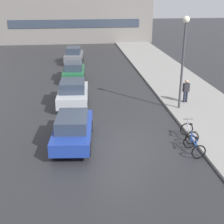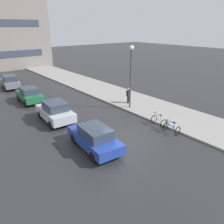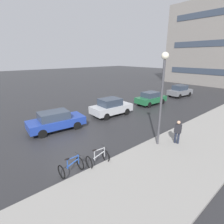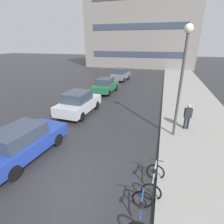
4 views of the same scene
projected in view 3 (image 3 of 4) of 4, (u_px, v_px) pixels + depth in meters
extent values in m
plane|color=#28282B|center=(67.00, 142.00, 11.79)|extent=(140.00, 140.00, 0.00)
cube|color=gray|center=(220.00, 129.00, 13.65)|extent=(4.80, 60.00, 0.14)
torus|color=black|center=(80.00, 163.00, 8.85)|extent=(0.69, 0.09, 0.69)
torus|color=black|center=(61.00, 172.00, 8.18)|extent=(0.69, 0.09, 0.69)
cube|color=#234CA8|center=(67.00, 164.00, 8.32)|extent=(0.04, 0.04, 0.52)
cube|color=#234CA8|center=(78.00, 159.00, 8.72)|extent=(0.04, 0.04, 0.54)
cube|color=#234CA8|center=(73.00, 158.00, 8.45)|extent=(0.06, 0.62, 0.04)
cube|color=#234CA8|center=(73.00, 163.00, 8.52)|extent=(0.06, 0.70, 0.25)
ellipsoid|color=black|center=(67.00, 159.00, 8.23)|extent=(0.15, 0.26, 0.07)
cylinder|color=black|center=(78.00, 154.00, 8.63)|extent=(0.50, 0.05, 0.03)
torus|color=black|center=(106.00, 156.00, 9.49)|extent=(0.69, 0.11, 0.69)
torus|color=black|center=(89.00, 162.00, 8.91)|extent=(0.69, 0.11, 0.69)
cube|color=#ADAFB5|center=(94.00, 156.00, 9.01)|extent=(0.04, 0.04, 0.56)
cube|color=#ADAFB5|center=(104.00, 152.00, 9.36)|extent=(0.04, 0.04, 0.59)
cube|color=#ADAFB5|center=(99.00, 149.00, 9.11)|extent=(0.08, 0.62, 0.04)
cube|color=#ADAFB5|center=(99.00, 155.00, 9.19)|extent=(0.09, 0.70, 0.25)
ellipsoid|color=black|center=(94.00, 150.00, 8.92)|extent=(0.16, 0.27, 0.07)
cylinder|color=black|center=(104.00, 146.00, 9.26)|extent=(0.50, 0.07, 0.03)
cube|color=navy|center=(57.00, 122.00, 13.55)|extent=(2.16, 4.39, 0.61)
cube|color=#2D3847|center=(54.00, 115.00, 13.27)|extent=(1.65, 2.29, 0.60)
cylinder|color=black|center=(69.00, 120.00, 14.99)|extent=(0.28, 0.66, 0.64)
cylinder|color=black|center=(77.00, 125.00, 13.76)|extent=(0.28, 0.66, 0.64)
cylinder|color=black|center=(37.00, 127.00, 13.53)|extent=(0.28, 0.66, 0.64)
cylinder|color=black|center=(42.00, 134.00, 12.30)|extent=(0.28, 0.66, 0.64)
cube|color=#B2B5BA|center=(111.00, 108.00, 17.01)|extent=(2.10, 4.10, 0.69)
cube|color=#2D3847|center=(110.00, 102.00, 16.71)|extent=(1.66, 2.04, 0.66)
cylinder|color=black|center=(116.00, 108.00, 18.48)|extent=(0.25, 0.65, 0.64)
cylinder|color=black|center=(127.00, 112.00, 17.20)|extent=(0.25, 0.65, 0.64)
cylinder|color=black|center=(96.00, 112.00, 17.03)|extent=(0.25, 0.65, 0.64)
cylinder|color=black|center=(106.00, 117.00, 15.75)|extent=(0.25, 0.65, 0.64)
cube|color=#1E6038|center=(151.00, 99.00, 20.79)|extent=(1.91, 3.97, 0.62)
cube|color=#2D3847|center=(150.00, 94.00, 20.51)|extent=(1.50, 1.93, 0.59)
cylinder|color=black|center=(152.00, 99.00, 22.17)|extent=(0.25, 0.65, 0.64)
cylinder|color=black|center=(162.00, 101.00, 21.02)|extent=(0.25, 0.65, 0.64)
cylinder|color=black|center=(139.00, 102.00, 20.74)|extent=(0.25, 0.65, 0.64)
cylinder|color=black|center=(149.00, 105.00, 19.60)|extent=(0.25, 0.65, 0.64)
cube|color=slate|center=(180.00, 92.00, 24.93)|extent=(2.07, 3.90, 0.66)
cube|color=#2D3847|center=(180.00, 87.00, 24.65)|extent=(1.58, 2.01, 0.66)
cylinder|color=black|center=(180.00, 92.00, 26.27)|extent=(0.28, 0.66, 0.64)
cylinder|color=black|center=(189.00, 94.00, 25.08)|extent=(0.28, 0.66, 0.64)
cylinder|color=black|center=(170.00, 94.00, 24.98)|extent=(0.28, 0.66, 0.64)
cylinder|color=black|center=(180.00, 96.00, 23.80)|extent=(0.28, 0.66, 0.64)
cylinder|color=#1E2333|center=(175.00, 138.00, 11.31)|extent=(0.14, 0.14, 0.87)
cylinder|color=#1E2333|center=(178.00, 139.00, 11.20)|extent=(0.14, 0.14, 0.87)
cube|color=#232328|center=(178.00, 129.00, 11.04)|extent=(0.44, 0.32, 0.56)
sphere|color=tan|center=(179.00, 122.00, 10.91)|extent=(0.22, 0.22, 0.22)
cylinder|color=#424247|center=(161.00, 106.00, 10.48)|extent=(0.14, 0.14, 5.38)
sphere|color=#F2EACC|center=(165.00, 56.00, 9.61)|extent=(0.42, 0.42, 0.42)
cube|color=#333D4C|center=(217.00, 72.00, 31.49)|extent=(17.90, 0.06, 1.10)
cube|color=#333D4C|center=(222.00, 43.00, 29.98)|extent=(17.90, 0.06, 1.10)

